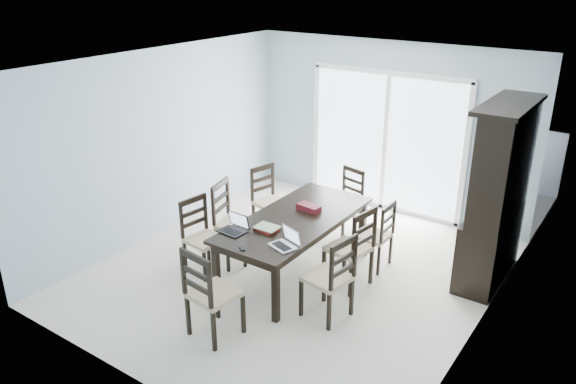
{
  "coord_description": "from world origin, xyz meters",
  "views": [
    {
      "loc": [
        3.44,
        -5.15,
        3.61
      ],
      "look_at": [
        -0.11,
        0.0,
        1.06
      ],
      "focal_mm": 35.0,
      "sensor_mm": 36.0,
      "label": 1
    }
  ],
  "objects_px": {
    "chair_right_far": "(380,228)",
    "chair_end_near": "(206,286)",
    "laptop_dark": "(232,228)",
    "hot_tub": "(362,153)",
    "dining_table": "(295,223)",
    "china_hutch": "(498,197)",
    "chair_end_far": "(348,193)",
    "laptop_silver": "(283,243)",
    "cell_phone": "(242,249)",
    "chair_left_near": "(200,228)",
    "chair_right_mid": "(356,240)",
    "chair_right_near": "(335,270)",
    "chair_left_mid": "(229,212)",
    "chair_left_far": "(267,192)",
    "game_box": "(309,208)"
  },
  "relations": [
    {
      "from": "chair_left_near",
      "to": "cell_phone",
      "type": "height_order",
      "value": "chair_left_near"
    },
    {
      "from": "chair_right_mid",
      "to": "dining_table",
      "type": "bearing_deg",
      "value": 105.8
    },
    {
      "from": "cell_phone",
      "to": "laptop_silver",
      "type": "bearing_deg",
      "value": 73.67
    },
    {
      "from": "chair_left_far",
      "to": "cell_phone",
      "type": "height_order",
      "value": "chair_left_far"
    },
    {
      "from": "chair_end_near",
      "to": "chair_right_mid",
      "type": "bearing_deg",
      "value": 73.55
    },
    {
      "from": "hot_tub",
      "to": "china_hutch",
      "type": "bearing_deg",
      "value": -38.11
    },
    {
      "from": "chair_left_mid",
      "to": "laptop_dark",
      "type": "distance_m",
      "value": 0.85
    },
    {
      "from": "chair_end_far",
      "to": "laptop_silver",
      "type": "height_order",
      "value": "chair_end_far"
    },
    {
      "from": "chair_end_near",
      "to": "chair_right_near",
      "type": "bearing_deg",
      "value": 56.45
    },
    {
      "from": "chair_left_near",
      "to": "laptop_dark",
      "type": "distance_m",
      "value": 0.67
    },
    {
      "from": "chair_left_far",
      "to": "hot_tub",
      "type": "xyz_separation_m",
      "value": [
        0.05,
        2.8,
        -0.16
      ]
    },
    {
      "from": "laptop_silver",
      "to": "chair_end_far",
      "type": "bearing_deg",
      "value": 118.43
    },
    {
      "from": "chair_left_near",
      "to": "chair_left_far",
      "type": "bearing_deg",
      "value": -172.61
    },
    {
      "from": "chair_left_near",
      "to": "chair_end_near",
      "type": "bearing_deg",
      "value": 52.96
    },
    {
      "from": "chair_left_near",
      "to": "chair_left_mid",
      "type": "relative_size",
      "value": 0.93
    },
    {
      "from": "chair_left_far",
      "to": "chair_right_far",
      "type": "height_order",
      "value": "chair_left_far"
    },
    {
      "from": "chair_end_far",
      "to": "chair_right_near",
      "type": "bearing_deg",
      "value": 129.86
    },
    {
      "from": "chair_end_far",
      "to": "cell_phone",
      "type": "distance_m",
      "value": 2.46
    },
    {
      "from": "chair_right_mid",
      "to": "cell_phone",
      "type": "xyz_separation_m",
      "value": [
        -0.81,
        -1.1,
        0.13
      ]
    },
    {
      "from": "chair_left_mid",
      "to": "chair_end_near",
      "type": "distance_m",
      "value": 1.78
    },
    {
      "from": "laptop_dark",
      "to": "game_box",
      "type": "height_order",
      "value": "laptop_dark"
    },
    {
      "from": "dining_table",
      "to": "china_hutch",
      "type": "bearing_deg",
      "value": 31.71
    },
    {
      "from": "chair_left_mid",
      "to": "chair_left_far",
      "type": "relative_size",
      "value": 1.08
    },
    {
      "from": "chair_left_far",
      "to": "dining_table",
      "type": "bearing_deg",
      "value": 67.17
    },
    {
      "from": "chair_right_far",
      "to": "cell_phone",
      "type": "relative_size",
      "value": 10.14
    },
    {
      "from": "china_hutch",
      "to": "dining_table",
      "type": "bearing_deg",
      "value": -148.29
    },
    {
      "from": "chair_end_near",
      "to": "hot_tub",
      "type": "height_order",
      "value": "chair_end_near"
    },
    {
      "from": "chair_right_far",
      "to": "chair_end_near",
      "type": "height_order",
      "value": "chair_end_near"
    },
    {
      "from": "laptop_dark",
      "to": "chair_end_far",
      "type": "bearing_deg",
      "value": 85.39
    },
    {
      "from": "laptop_dark",
      "to": "hot_tub",
      "type": "relative_size",
      "value": 0.16
    },
    {
      "from": "chair_right_near",
      "to": "game_box",
      "type": "height_order",
      "value": "chair_right_near"
    },
    {
      "from": "chair_right_near",
      "to": "laptop_dark",
      "type": "height_order",
      "value": "chair_right_near"
    },
    {
      "from": "chair_right_mid",
      "to": "chair_end_far",
      "type": "distance_m",
      "value": 1.6
    },
    {
      "from": "chair_end_far",
      "to": "chair_left_near",
      "type": "bearing_deg",
      "value": 80.31
    },
    {
      "from": "chair_right_mid",
      "to": "chair_end_near",
      "type": "relative_size",
      "value": 1.0
    },
    {
      "from": "chair_left_far",
      "to": "chair_right_near",
      "type": "relative_size",
      "value": 0.96
    },
    {
      "from": "laptop_dark",
      "to": "laptop_silver",
      "type": "height_order",
      "value": "laptop_dark"
    },
    {
      "from": "dining_table",
      "to": "chair_end_far",
      "type": "bearing_deg",
      "value": 92.67
    },
    {
      "from": "chair_left_near",
      "to": "laptop_silver",
      "type": "bearing_deg",
      "value": 93.59
    },
    {
      "from": "chair_right_far",
      "to": "chair_end_near",
      "type": "relative_size",
      "value": 0.87
    },
    {
      "from": "chair_left_mid",
      "to": "chair_right_mid",
      "type": "distance_m",
      "value": 1.74
    },
    {
      "from": "china_hutch",
      "to": "chair_end_far",
      "type": "relative_size",
      "value": 2.06
    },
    {
      "from": "chair_right_mid",
      "to": "game_box",
      "type": "bearing_deg",
      "value": 85.61
    },
    {
      "from": "chair_end_near",
      "to": "laptop_dark",
      "type": "relative_size",
      "value": 3.8
    },
    {
      "from": "dining_table",
      "to": "chair_right_near",
      "type": "relative_size",
      "value": 1.9
    },
    {
      "from": "laptop_silver",
      "to": "china_hutch",
      "type": "bearing_deg",
      "value": 67.46
    },
    {
      "from": "chair_left_mid",
      "to": "cell_phone",
      "type": "relative_size",
      "value": 11.72
    },
    {
      "from": "chair_left_mid",
      "to": "cell_phone",
      "type": "distance_m",
      "value": 1.27
    },
    {
      "from": "china_hutch",
      "to": "laptop_silver",
      "type": "distance_m",
      "value": 2.62
    },
    {
      "from": "laptop_silver",
      "to": "chair_left_mid",
      "type": "bearing_deg",
      "value": 173.64
    }
  ]
}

